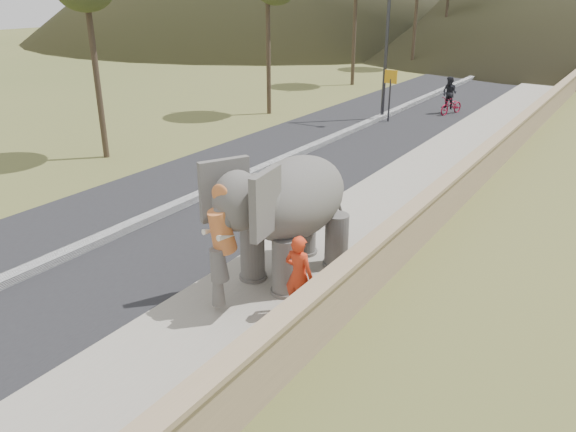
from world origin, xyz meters
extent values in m
plane|color=olive|center=(0.00, 0.00, 0.00)|extent=(160.00, 160.00, 0.00)
cube|color=black|center=(-5.00, 10.00, 0.01)|extent=(7.00, 120.00, 0.03)
cube|color=black|center=(-5.00, 10.00, 0.11)|extent=(0.35, 120.00, 0.22)
cube|color=#9E9687|center=(0.00, 10.00, 0.07)|extent=(3.00, 120.00, 0.15)
cube|color=tan|center=(1.65, 10.00, 0.55)|extent=(0.30, 120.00, 1.10)
cylinder|color=#313136|center=(-5.00, 16.79, 4.00)|extent=(0.16, 0.16, 8.00)
cylinder|color=#2D2D33|center=(-4.50, 16.38, 1.00)|extent=(0.08, 0.08, 2.00)
cube|color=orange|center=(-4.50, 16.38, 2.10)|extent=(0.60, 0.05, 0.60)
imported|color=red|center=(0.95, -0.46, 0.95)|extent=(0.58, 0.38, 1.60)
imported|color=maroon|center=(-2.54, 19.66, 0.44)|extent=(1.03, 1.77, 0.88)
imported|color=black|center=(-2.70, 19.66, 1.05)|extent=(0.91, 0.80, 1.60)
camera|label=1|loc=(5.76, -8.30, 5.88)|focal=35.00mm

